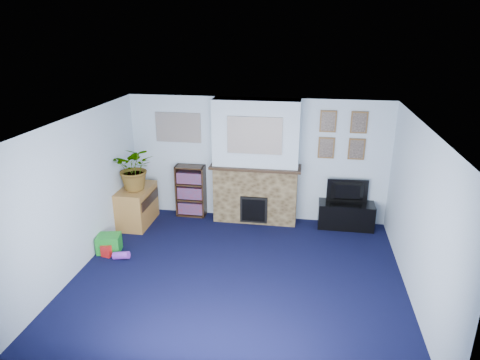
% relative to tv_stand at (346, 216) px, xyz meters
% --- Properties ---
extents(floor, '(5.00, 4.50, 0.01)m').
position_rel_tv_stand_xyz_m(floor, '(-1.74, -2.03, -0.23)').
color(floor, black).
rests_on(floor, ground).
extents(ceiling, '(5.00, 4.50, 0.01)m').
position_rel_tv_stand_xyz_m(ceiling, '(-1.74, -2.03, 2.17)').
color(ceiling, white).
rests_on(ceiling, wall_back).
extents(wall_back, '(5.00, 0.04, 2.40)m').
position_rel_tv_stand_xyz_m(wall_back, '(-1.74, 0.22, 0.97)').
color(wall_back, silver).
rests_on(wall_back, ground).
extents(wall_front, '(5.00, 0.04, 2.40)m').
position_rel_tv_stand_xyz_m(wall_front, '(-1.74, -4.28, 0.97)').
color(wall_front, silver).
rests_on(wall_front, ground).
extents(wall_left, '(0.04, 4.50, 2.40)m').
position_rel_tv_stand_xyz_m(wall_left, '(-4.24, -2.03, 0.97)').
color(wall_left, silver).
rests_on(wall_left, ground).
extents(wall_right, '(0.04, 4.50, 2.40)m').
position_rel_tv_stand_xyz_m(wall_right, '(0.76, -2.03, 0.97)').
color(wall_right, silver).
rests_on(wall_right, ground).
extents(chimney_breast, '(1.72, 0.50, 2.40)m').
position_rel_tv_stand_xyz_m(chimney_breast, '(-1.74, 0.02, 0.96)').
color(chimney_breast, brown).
rests_on(chimney_breast, ground).
extents(collage_main, '(1.00, 0.03, 0.68)m').
position_rel_tv_stand_xyz_m(collage_main, '(-1.74, -0.19, 1.55)').
color(collage_main, gray).
rests_on(collage_main, chimney_breast).
extents(collage_left, '(0.90, 0.03, 0.58)m').
position_rel_tv_stand_xyz_m(collage_left, '(-3.29, 0.21, 1.55)').
color(collage_left, gray).
rests_on(collage_left, wall_back).
extents(portrait_tl, '(0.30, 0.03, 0.40)m').
position_rel_tv_stand_xyz_m(portrait_tl, '(-0.44, 0.20, 1.77)').
color(portrait_tl, brown).
rests_on(portrait_tl, wall_back).
extents(portrait_tr, '(0.30, 0.03, 0.40)m').
position_rel_tv_stand_xyz_m(portrait_tr, '(0.11, 0.20, 1.77)').
color(portrait_tr, brown).
rests_on(portrait_tr, wall_back).
extents(portrait_bl, '(0.30, 0.03, 0.40)m').
position_rel_tv_stand_xyz_m(portrait_bl, '(-0.44, 0.20, 1.27)').
color(portrait_bl, brown).
rests_on(portrait_bl, wall_back).
extents(portrait_br, '(0.30, 0.03, 0.40)m').
position_rel_tv_stand_xyz_m(portrait_br, '(0.11, 0.20, 1.27)').
color(portrait_br, brown).
rests_on(portrait_br, wall_back).
extents(tv_stand, '(1.04, 0.44, 0.49)m').
position_rel_tv_stand_xyz_m(tv_stand, '(0.00, 0.00, 0.00)').
color(tv_stand, black).
rests_on(tv_stand, ground).
extents(television, '(0.77, 0.14, 0.44)m').
position_rel_tv_stand_xyz_m(television, '(0.00, 0.02, 0.49)').
color(television, black).
rests_on(television, tv_stand).
extents(bookshelf, '(0.58, 0.28, 1.05)m').
position_rel_tv_stand_xyz_m(bookshelf, '(-3.05, 0.08, 0.28)').
color(bookshelf, black).
rests_on(bookshelf, ground).
extents(sideboard, '(0.53, 0.95, 0.74)m').
position_rel_tv_stand_xyz_m(sideboard, '(-3.98, -0.47, 0.12)').
color(sideboard, '#9E6D32').
rests_on(sideboard, ground).
extents(potted_plant, '(0.84, 0.75, 0.84)m').
position_rel_tv_stand_xyz_m(potted_plant, '(-3.93, -0.52, 0.94)').
color(potted_plant, '#26661E').
rests_on(potted_plant, sideboard).
extents(mantel_clock, '(0.11, 0.06, 0.15)m').
position_rel_tv_stand_xyz_m(mantel_clock, '(-1.79, -0.03, 1.00)').
color(mantel_clock, gold).
rests_on(mantel_clock, chimney_breast).
extents(mantel_candle, '(0.05, 0.05, 0.17)m').
position_rel_tv_stand_xyz_m(mantel_candle, '(-1.50, -0.03, 1.01)').
color(mantel_candle, '#B2BFC6').
rests_on(mantel_candle, chimney_breast).
extents(mantel_teddy, '(0.12, 0.12, 0.12)m').
position_rel_tv_stand_xyz_m(mantel_teddy, '(-2.27, -0.03, 0.99)').
color(mantel_teddy, gray).
rests_on(mantel_teddy, chimney_breast).
extents(mantel_can, '(0.06, 0.06, 0.13)m').
position_rel_tv_stand_xyz_m(mantel_can, '(-1.05, -0.03, 0.99)').
color(mantel_can, red).
rests_on(mantel_can, chimney_breast).
extents(green_crate, '(0.44, 0.38, 0.31)m').
position_rel_tv_stand_xyz_m(green_crate, '(-4.04, -1.62, -0.09)').
color(green_crate, '#198C26').
rests_on(green_crate, ground).
extents(toy_ball, '(0.15, 0.15, 0.15)m').
position_rel_tv_stand_xyz_m(toy_ball, '(-4.09, -1.42, -0.14)').
color(toy_ball, orange).
rests_on(toy_ball, ground).
extents(toy_block, '(0.19, 0.19, 0.20)m').
position_rel_tv_stand_xyz_m(toy_block, '(-4.02, -1.75, -0.12)').
color(toy_block, red).
rests_on(toy_block, ground).
extents(toy_tube, '(0.29, 0.13, 0.16)m').
position_rel_tv_stand_xyz_m(toy_tube, '(-3.74, -1.83, -0.16)').
color(toy_tube, purple).
rests_on(toy_tube, ground).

